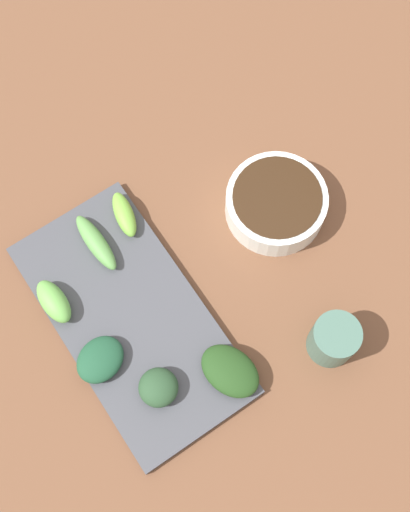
# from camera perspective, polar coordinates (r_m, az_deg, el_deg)

# --- Properties ---
(tabletop) EXTENTS (2.10, 2.10, 0.02)m
(tabletop) POSITION_cam_1_polar(r_m,az_deg,el_deg) (0.90, -0.45, -1.15)
(tabletop) COLOR brown
(tabletop) RESTS_ON ground
(sauce_bowl) EXTENTS (0.13, 0.13, 0.04)m
(sauce_bowl) POSITION_cam_1_polar(r_m,az_deg,el_deg) (0.90, 5.76, 4.28)
(sauce_bowl) COLOR white
(sauce_bowl) RESTS_ON tabletop
(serving_plate) EXTENTS (0.17, 0.33, 0.01)m
(serving_plate) POSITION_cam_1_polar(r_m,az_deg,el_deg) (0.87, -5.97, -5.10)
(serving_plate) COLOR #474A50
(serving_plate) RESTS_ON tabletop
(broccoli_stalk_0) EXTENTS (0.03, 0.06, 0.03)m
(broccoli_stalk_0) POSITION_cam_1_polar(r_m,az_deg,el_deg) (0.87, -12.13, -3.62)
(broccoli_stalk_0) COLOR #6BB750
(broccoli_stalk_0) RESTS_ON serving_plate
(broccoli_leafy_1) EXTENTS (0.05, 0.05, 0.03)m
(broccoli_leafy_1) POSITION_cam_1_polar(r_m,az_deg,el_deg) (0.83, -3.79, -10.57)
(broccoli_leafy_1) COLOR #2B4D2E
(broccoli_leafy_1) RESTS_ON serving_plate
(broccoli_stalk_2) EXTENTS (0.04, 0.07, 0.02)m
(broccoli_stalk_2) POSITION_cam_1_polar(r_m,az_deg,el_deg) (0.90, -6.55, 3.36)
(broccoli_stalk_2) COLOR #77BA41
(broccoli_stalk_2) RESTS_ON serving_plate
(broccoli_leafy_3) EXTENTS (0.07, 0.07, 0.02)m
(broccoli_leafy_3) POSITION_cam_1_polar(r_m,az_deg,el_deg) (0.85, -8.48, -8.29)
(broccoli_leafy_3) COLOR #1F5134
(broccoli_leafy_3) RESTS_ON serving_plate
(broccoli_stalk_4) EXTENTS (0.02, 0.09, 0.02)m
(broccoli_stalk_4) POSITION_cam_1_polar(r_m,az_deg,el_deg) (0.89, -8.81, 1.08)
(broccoli_stalk_4) COLOR #5F9E4E
(broccoli_stalk_4) RESTS_ON serving_plate
(broccoli_leafy_5) EXTENTS (0.07, 0.09, 0.02)m
(broccoli_leafy_5) POSITION_cam_1_polar(r_m,az_deg,el_deg) (0.84, 2.04, -9.29)
(broccoli_leafy_5) COLOR #24461C
(broccoli_leafy_5) RESTS_ON serving_plate
(tea_cup) EXTENTS (0.06, 0.06, 0.06)m
(tea_cup) POSITION_cam_1_polar(r_m,az_deg,el_deg) (0.85, 10.36, -6.66)
(tea_cup) COLOR #4B7363
(tea_cup) RESTS_ON tabletop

